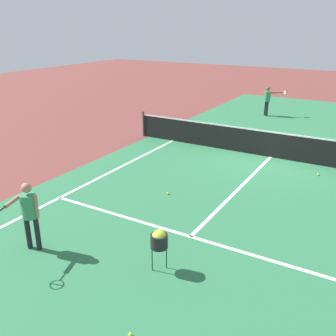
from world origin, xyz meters
TOP-DOWN VIEW (x-y plane):
  - ground_plane at (0.00, 0.00)m, footprint 60.00×60.00m
  - court_surface_inbounds at (0.00, 0.00)m, footprint 10.62×24.40m
  - line_sideline_left at (-4.11, -5.95)m, footprint 0.10×11.89m
  - line_service_near at (0.00, -6.40)m, footprint 8.22×0.10m
  - line_center_service at (0.00, -3.20)m, footprint 0.10×6.40m
  - net at (0.00, 0.00)m, footprint 11.19×0.09m
  - player_near at (-2.69, -8.56)m, footprint 0.43×1.17m
  - player_far at (-2.11, 6.50)m, footprint 1.05×0.67m
  - ball_hopper at (0.02, -7.80)m, footprint 0.34×0.34m
  - tennis_ball_by_baseline at (0.54, -9.51)m, footprint 0.07×0.07m
  - tennis_ball_mid_court at (-1.61, -4.68)m, footprint 0.07×0.07m
  - tennis_ball_near_net at (1.82, -0.99)m, footprint 0.07×0.07m

SIDE VIEW (x-z plane):
  - ground_plane at x=0.00m, z-range 0.00..0.00m
  - court_surface_inbounds at x=0.00m, z-range 0.00..0.00m
  - line_sideline_left at x=-4.11m, z-range 0.00..0.01m
  - line_service_near at x=0.00m, z-range 0.00..0.01m
  - line_center_service at x=0.00m, z-range 0.00..0.01m
  - tennis_ball_by_baseline at x=0.54m, z-range 0.00..0.07m
  - tennis_ball_mid_court at x=-1.61m, z-range 0.00..0.07m
  - tennis_ball_near_net at x=1.82m, z-range 0.00..0.07m
  - net at x=0.00m, z-range -0.04..1.03m
  - ball_hopper at x=0.02m, z-range 0.24..1.11m
  - player_far at x=-2.11m, z-range 0.18..1.70m
  - player_near at x=-2.69m, z-range 0.18..1.71m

